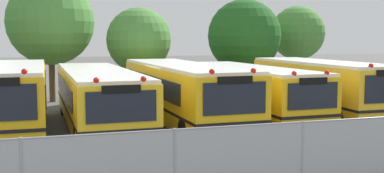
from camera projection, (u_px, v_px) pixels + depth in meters
name	position (u px, v px, depth m)	size (l,w,h in m)	color
ground_plane	(180.00, 125.00, 20.19)	(160.00, 160.00, 0.00)	#514F4C
school_bus_0	(12.00, 97.00, 17.92)	(2.54, 9.81, 2.76)	yellow
school_bus_1	(97.00, 96.00, 19.23)	(2.68, 11.63, 2.51)	yellow
school_bus_2	(181.00, 91.00, 20.05)	(2.78, 11.38, 2.69)	yellow
school_bus_3	(249.00, 90.00, 21.18)	(2.68, 10.31, 2.51)	yellow
school_bus_4	(320.00, 87.00, 21.90)	(2.79, 9.66, 2.72)	yellow
tree_1	(52.00, 21.00, 27.14)	(4.91, 4.91, 7.02)	#4C3823
tree_2	(141.00, 39.00, 27.65)	(3.75, 3.75, 5.41)	#4C3823
tree_3	(245.00, 36.00, 29.95)	(4.59, 4.59, 6.08)	#4C3823
tree_4	(298.00, 34.00, 32.99)	(3.72, 3.72, 5.88)	#4C3823
chainlink_fence	(302.00, 157.00, 10.94)	(18.18, 0.07, 1.75)	#9EA0A3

